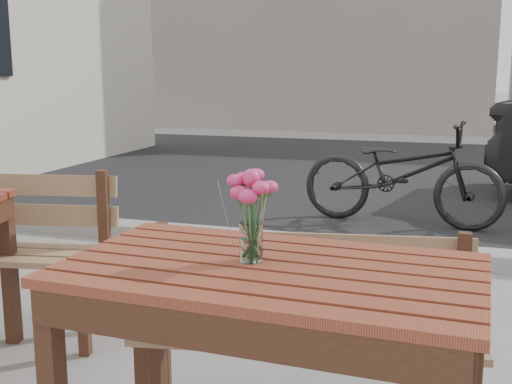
{
  "coord_description": "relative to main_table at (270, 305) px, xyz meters",
  "views": [
    {
      "loc": [
        0.36,
        -1.65,
        1.39
      ],
      "look_at": [
        -0.25,
        0.25,
        1.0
      ],
      "focal_mm": 45.0,
      "sensor_mm": 36.0,
      "label": 1
    }
  ],
  "objects": [
    {
      "name": "main_vase",
      "position": [
        -0.07,
        0.02,
        0.31
      ],
      "size": [
        0.16,
        0.16,
        0.29
      ],
      "color": "white",
      "rests_on": "main_table"
    },
    {
      "name": "main_table",
      "position": [
        0.0,
        0.0,
        0.0
      ],
      "size": [
        1.31,
        0.8,
        0.79
      ],
      "rotation": [
        0.0,
        0.0,
        -0.04
      ],
      "color": "maroon",
      "rests_on": "ground"
    },
    {
      "name": "bicycle",
      "position": [
        0.05,
        3.98,
        -0.19
      ],
      "size": [
        1.85,
        0.82,
        0.94
      ],
      "primitive_type": "imported",
      "rotation": [
        0.0,
        0.0,
        1.46
      ],
      "color": "black",
      "rests_on": "ground"
    },
    {
      "name": "main_bench",
      "position": [
        0.01,
        0.47,
        -0.18
      ],
      "size": [
        1.34,
        0.61,
        0.8
      ],
      "rotation": [
        0.0,
        0.0,
        0.18
      ],
      "color": "#896647",
      "rests_on": "ground"
    },
    {
      "name": "street",
      "position": [
        0.18,
        4.89,
        -0.63
      ],
      "size": [
        30.0,
        8.12,
        0.12
      ],
      "color": "black",
      "rests_on": "ground"
    }
  ]
}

